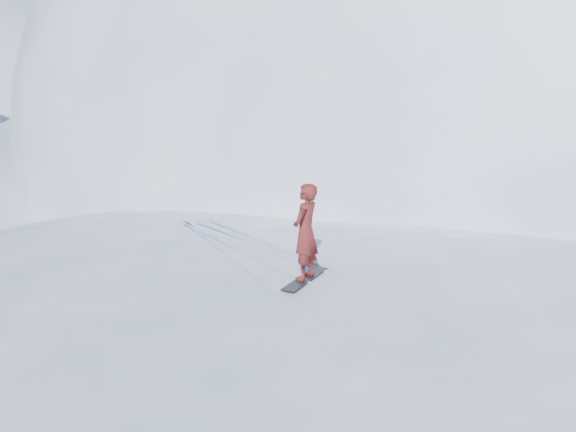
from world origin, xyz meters
The scene contains 8 objects.
ground centered at (0.00, 0.00, 0.00)m, with size 400.00×400.00×0.00m, color white.
near_ridge centered at (1.00, 3.00, 0.00)m, with size 36.00×28.00×4.80m, color white.
summit_peak centered at (22.00, 26.00, 0.00)m, with size 60.00×56.00×56.00m, color white.
peak_shoulder centered at (10.00, 20.00, 0.00)m, with size 28.00×24.00×18.00m, color white.
wind_bumps centered at (-0.56, 2.12, 0.00)m, with size 16.00×14.40×1.00m.
snowboard centered at (-1.26, 2.01, 2.41)m, with size 1.58×0.30×0.03m, color black.
snowboarder centered at (-1.26, 2.01, 3.42)m, with size 0.72×0.47×1.98m, color maroon.
board_tracks centered at (-1.74, 4.65, 2.42)m, with size 2.41×5.98×0.04m.
Camera 1 is at (-5.95, -9.48, 6.96)m, focal length 40.00 mm.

